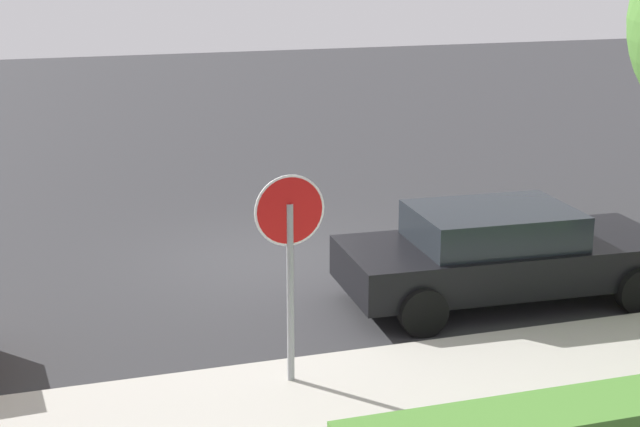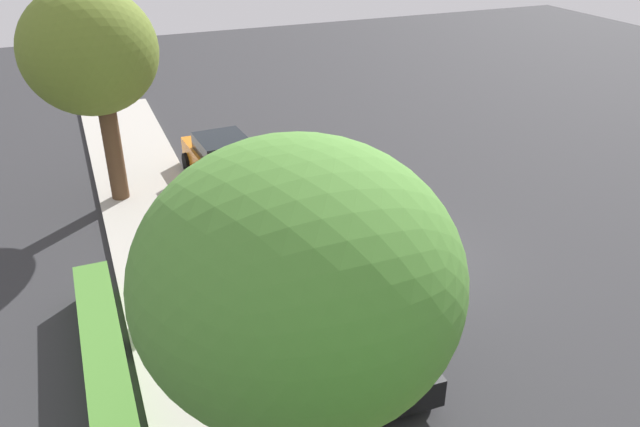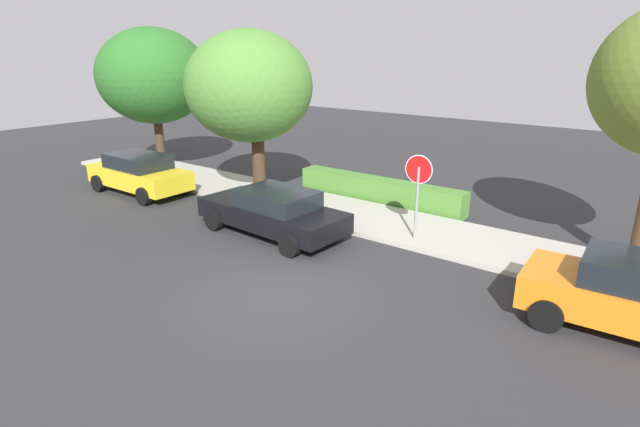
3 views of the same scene
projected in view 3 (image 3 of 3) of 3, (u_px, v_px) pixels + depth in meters
The scene contains 9 objects.
ground_plane at pixel (276, 294), 11.06m from camera, with size 60.00×60.00×0.00m, color #2D2D30.
sidewalk_curb at pixel (397, 225), 15.15m from camera, with size 32.00×2.79×0.14m, color #B2ADA3.
stop_sign at pixel (418, 183), 13.42m from camera, with size 0.79×0.08×2.50m.
parked_car_black at pixel (273, 211), 14.41m from camera, with size 4.67×2.20×1.36m.
parked_car_orange at pixel (634, 296), 9.36m from camera, with size 3.97×2.10×1.50m.
parked_car_yellow at pixel (139, 173), 18.54m from camera, with size 4.27×1.97×1.48m.
street_tree_near_corner at pixel (249, 87), 16.59m from camera, with size 4.26×4.26×5.81m.
street_tree_far at pixel (154, 76), 20.85m from camera, with size 4.62×4.62×6.04m.
front_yard_hedge at pixel (379, 191), 17.51m from camera, with size 6.32×0.74×0.85m.
Camera 3 is at (6.83, -7.28, 5.19)m, focal length 28.00 mm.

